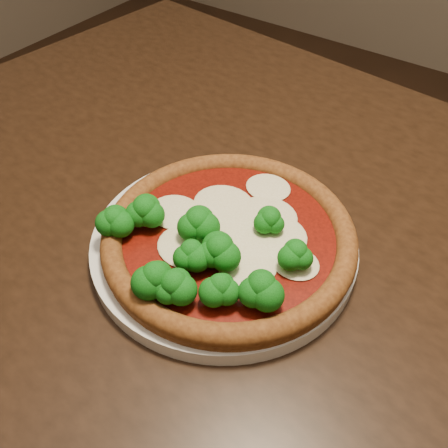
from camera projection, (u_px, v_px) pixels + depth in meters
The scene contains 4 objects.
floor at pixel (228, 412), 1.21m from camera, with size 4.00×4.00×0.00m, color black.
dining_table at pixel (285, 293), 0.65m from camera, with size 1.40×0.99×0.75m.
plate at pixel (224, 243), 0.57m from camera, with size 0.30×0.30×0.02m, color white.
pizza at pixel (224, 239), 0.54m from camera, with size 0.28×0.28×0.06m.
Camera 1 is at (0.31, -0.44, 1.18)m, focal length 40.00 mm.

